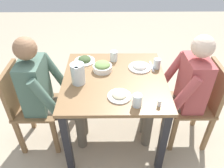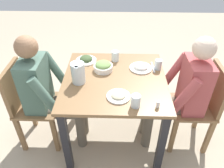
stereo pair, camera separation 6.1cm
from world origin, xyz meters
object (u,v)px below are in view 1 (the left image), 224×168
Objects in this scene: diner_far at (47,91)px; water_glass_far_right at (114,56)px; plate_beans at (119,96)px; salt_shaker at (159,103)px; chair_near at (200,101)px; salad_bowl at (102,67)px; chair_far at (28,104)px; water_glass_far_left at (157,64)px; water_pitcher at (78,74)px; plate_yoghurt at (140,66)px; water_glass_near_right at (137,100)px; dining_table at (114,89)px; diner_near at (181,89)px; plate_dolmas at (85,60)px.

water_glass_far_right is at bearing -58.88° from diner_far.
salt_shaker is at bearing -109.98° from plate_beans.
diner_far is 0.70m from plate_beans.
salt_shaker is at bearing 124.40° from chair_near.
chair_near is 0.86m from plate_beans.
salad_bowl reaches higher than plate_beans.
chair_far is 9.12× the size of water_glass_far_left.
chair_near is 8.81× the size of water_glass_far_right.
plate_beans is (-0.20, -0.35, -0.08)m from water_pitcher.
plate_beans is 0.32m from salt_shaker.
water_pitcher is at bearing 112.17° from plate_yoghurt.
plate_yoghurt is 2.08× the size of water_glass_near_right.
salt_shaker reaches higher than plate_yoghurt.
dining_table is 1.04× the size of chair_far.
water_glass_near_right reaches higher than plate_yoghurt.
plate_beans is at bearing -107.38° from diner_far.
salad_bowl is at bearing 76.97° from diner_near.
salt_shaker is (-0.67, -0.63, 0.01)m from plate_dolmas.
dining_table is 4.30× the size of plate_yoghurt.
water_glass_far_right reaches higher than plate_yoghurt.
water_pitcher is (-0.01, -0.30, 0.20)m from diner_far.
diner_near is 1.24m from diner_far.
plate_yoghurt is at bearing -8.68° from water_glass_near_right.
diner_near is (0.00, 0.21, 0.15)m from chair_near.
plate_beans is at bearing 70.02° from salt_shaker.
plate_yoghurt is at bearing 70.45° from chair_near.
chair_near is 0.75× the size of diner_near.
dining_table is 0.39m from water_pitcher.
plate_dolmas is at bearing 30.65° from plate_beans.
water_pitcher reaches higher than water_glass_near_right.
chair_far is 0.75× the size of diner_far.
plate_yoghurt is 1.05× the size of plate_dolmas.
chair_far is 8.81× the size of water_glass_far_right.
chair_near is at bearing -63.50° from water_glass_near_right.
water_pitcher is 0.61m from plate_yoghurt.
chair_far is at bearing 76.60° from plate_beans.
salad_bowl is at bearing 20.42° from plate_beans.
salt_shaker is at bearing -153.65° from water_glass_far_right.
diner_near reaches higher than water_pitcher.
dining_table is 9.17× the size of water_glass_far_right.
water_glass_far_right is (0.38, -0.31, -0.05)m from water_pitcher.
salad_bowl is 0.52m from water_glass_far_left.
water_glass_far_right is (0.68, 0.17, -0.00)m from water_glass_near_right.
water_pitcher is 0.72m from salt_shaker.
plate_beans is at bearing 51.58° from water_glass_near_right.
water_glass_near_right is (-0.50, -0.28, 0.01)m from salad_bowl.
salad_bowl reaches higher than dining_table.
diner_near is 22.03× the size of salt_shaker.
chair_far is 1.45m from diner_near.
salad_bowl is (0.19, -0.51, 0.14)m from diner_far.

